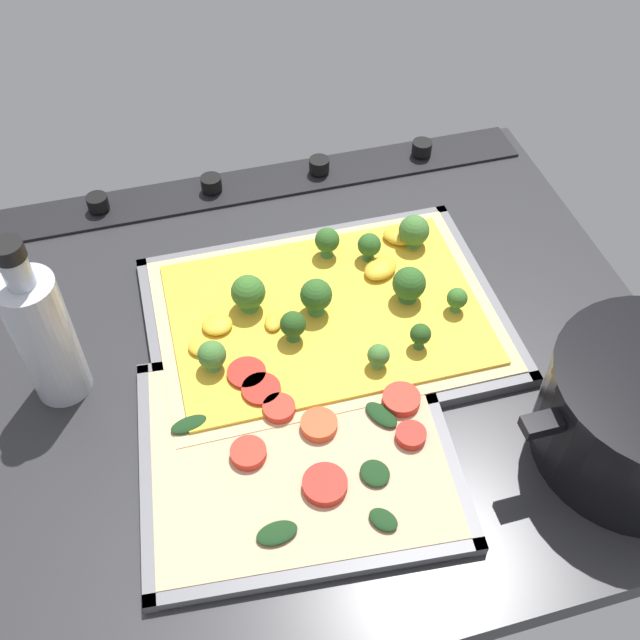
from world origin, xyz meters
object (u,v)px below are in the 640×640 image
(broccoli_pizza, at_px, (329,308))
(oil_bottle, at_px, (44,335))
(veggie_pizza_back, at_px, (299,446))
(baking_tray_back, at_px, (297,454))
(baking_tray_front, at_px, (326,321))

(broccoli_pizza, distance_m, oil_bottle, 0.31)
(veggie_pizza_back, bearing_deg, broccoli_pizza, -115.13)
(broccoli_pizza, bearing_deg, baking_tray_back, 64.38)
(baking_tray_back, bearing_deg, veggie_pizza_back, -135.82)
(baking_tray_back, bearing_deg, oil_bottle, -34.36)
(broccoli_pizza, distance_m, baking_tray_back, 0.19)
(baking_tray_front, distance_m, broccoli_pizza, 0.02)
(baking_tray_front, xyz_separation_m, broccoli_pizza, (-0.01, -0.00, 0.01))
(baking_tray_front, relative_size, veggie_pizza_back, 1.32)
(baking_tray_front, bearing_deg, broccoli_pizza, -139.06)
(broccoli_pizza, bearing_deg, oil_bottle, 3.32)
(baking_tray_front, distance_m, veggie_pizza_back, 0.18)
(baking_tray_back, distance_m, oil_bottle, 0.28)
(veggie_pizza_back, height_order, oil_bottle, oil_bottle)
(baking_tray_back, distance_m, veggie_pizza_back, 0.01)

